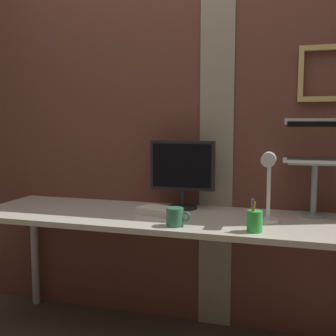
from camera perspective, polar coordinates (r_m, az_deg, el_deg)
name	(u,v)px	position (r m, az deg, el deg)	size (l,w,h in m)	color
brick_wall_back	(183,129)	(2.58, 2.13, 5.48)	(3.15, 0.16, 2.44)	brown
desk	(163,227)	(2.29, -0.71, -8.26)	(2.14, 0.64, 0.75)	beige
monitor	(182,170)	(2.41, 1.99, -0.22)	(0.39, 0.18, 0.40)	black
laptop_stand	(314,180)	(2.35, 19.70, -1.62)	(0.28, 0.22, 0.30)	gray
laptop	(315,149)	(2.41, 19.75, 2.53)	(0.33, 0.30, 0.23)	white
desk_lamp	(268,180)	(2.09, 13.80, -1.57)	(0.12, 0.20, 0.37)	white
pen_cup	(255,221)	(1.96, 11.95, -7.23)	(0.07, 0.07, 0.16)	green
coffee_mug	(175,217)	(2.03, 1.04, -6.82)	(0.12, 0.09, 0.09)	#33724C
paper_clutter_stack	(157,211)	(2.28, -1.58, -5.98)	(0.20, 0.14, 0.04)	silver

